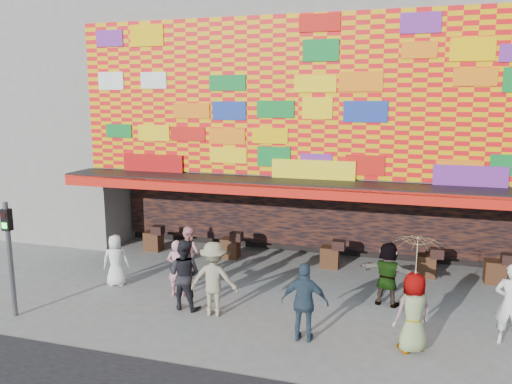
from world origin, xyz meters
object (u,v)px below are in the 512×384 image
Objects in this scene: ped_d at (214,279)px; ped_g at (413,313)px; signal_left at (9,246)px; ped_b at (177,268)px; ped_a at (116,260)px; ped_e at (305,302)px; ped_f at (388,274)px; parasol at (417,257)px; ped_i at (189,253)px; ped_c at (184,274)px; ped_h at (511,304)px.

ped_d is 1.08× the size of ped_g.
signal_left is 1.83× the size of ped_b.
ped_g is at bearing 143.83° from ped_a.
ped_e is at bearing -28.02° from ped_g.
ped_f is at bearing -108.45° from ped_g.
ped_a is 0.83× the size of ped_e.
ped_f is at bearing 160.58° from ped_a.
parasol reaches higher than ped_a.
ped_d is at bearing 153.36° from ped_i.
signal_left is 1.67× the size of ped_g.
ped_c is 5.82m from ped_g.
ped_e is at bearing 29.78° from ped_h.
ped_h reaches higher than ped_c.
ped_g is (9.76, 1.06, -0.96)m from signal_left.
signal_left is 12.06m from ped_h.
ped_b is (3.44, 2.41, -1.04)m from signal_left.
ped_f is 2.51m from ped_g.
ped_i is (3.17, 3.79, -1.03)m from signal_left.
ped_d is 1.10× the size of ped_f.
ped_g is 1.08× the size of ped_i.
ped_i is at bearing 9.75° from ped_f.
signal_left reaches higher than ped_i.
ped_i reaches higher than ped_a.
ped_d is at bearing -39.03° from ped_g.
signal_left is at bearing 38.17° from ped_a.
ped_h reaches higher than ped_e.
ped_e is at bearing 156.14° from ped_b.
ped_a is 8.71m from parasol.
ped_b is 5.79m from ped_f.
signal_left is at bearing -26.91° from ped_g.
signal_left is at bearing 11.59° from ped_d.
ped_b is 6.61m from parasol.
ped_b is at bearing 126.87° from ped_i.
ped_a is 0.86× the size of ped_g.
ped_c is at bearing 31.72° from ped_f.
ped_a is at bearing -23.20° from ped_d.
parasol is (-2.10, -0.93, 1.21)m from ped_h.
ped_h is at bearing 170.72° from ped_g.
ped_g is 1.28m from parasol.
ped_c is at bearing -16.97° from ped_e.
ped_c is 1.01× the size of ped_e.
ped_e is (3.95, -1.56, 0.11)m from ped_b.
ped_b is at bearing 35.06° from signal_left.
ped_g is (6.32, -1.35, 0.08)m from ped_b.
ped_g reaches higher than ped_i.
parasol is (6.32, -1.35, 1.35)m from ped_b.
parasol is at bearing -176.70° from ped_i.
ped_b is at bearing -36.67° from ped_d.
ped_h reaches higher than ped_g.
signal_left is at bearing 25.00° from ped_h.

